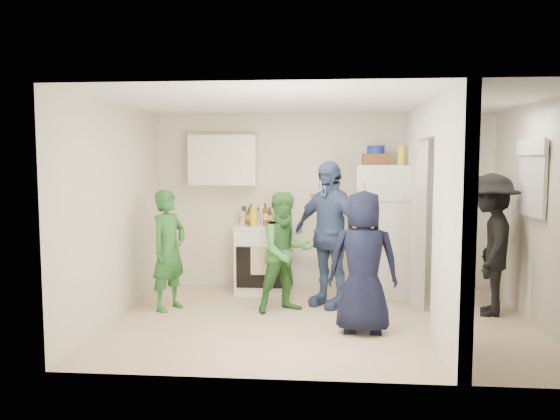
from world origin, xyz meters
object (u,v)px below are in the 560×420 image
Objects in this scene: fridge at (382,230)px; person_denim at (329,234)px; wicker_basket at (376,159)px; person_green_left at (169,250)px; yellow_cup_stack_top at (401,156)px; stove at (264,258)px; person_green_center at (286,252)px; person_navy at (363,262)px; person_nook at (490,244)px; blue_bowl at (376,150)px.

person_denim is at bearing -138.69° from fridge.
wicker_basket reaches higher than person_denim.
fridge is 0.98m from wicker_basket.
wicker_basket reaches higher than person_green_left.
stove is at bearing 175.98° from yellow_cup_stack_top.
person_green_center is 1.17m from person_navy.
yellow_cup_stack_top is 2.06m from person_green_center.
wicker_basket is 0.21× the size of person_nook.
person_nook is at bearing -17.56° from stove.
blue_bowl is 0.36m from yellow_cup_stack_top.
person_denim is at bearing -132.39° from wicker_basket.
fridge is 1.74m from person_navy.
person_navy is at bearing -53.87° from stove.
wicker_basket is 1.88m from person_nook.
fridge is at bearing 80.20° from person_denim.
yellow_cup_stack_top is at bearing 68.66° from person_denim.
yellow_cup_stack_top reaches higher than person_green_center.
yellow_cup_stack_top is 0.16× the size of person_navy.
person_denim is 1.20× the size of person_navy.
wicker_basket is at bearing 86.51° from person_denim.
yellow_cup_stack_top is at bearing -109.32° from person_navy.
person_nook is (3.89, 0.12, 0.11)m from person_green_left.
person_denim is (0.89, -0.68, 0.45)m from stove.
person_denim is at bearing -69.79° from person_navy.
person_navy is (-0.27, -1.75, -1.22)m from blue_bowl.
fridge is 2.88m from person_green_left.
blue_bowl reaches higher than stove.
person_green_center is (-1.26, -0.93, -0.16)m from fridge.
wicker_basket is at bearing 154.89° from yellow_cup_stack_top.
blue_bowl is 1.43m from person_denim.
stove is 0.56× the size of person_nook.
person_navy is at bearing -98.83° from blue_bowl.
stove is 2.07m from wicker_basket.
person_green_center is at bearing -139.72° from wicker_basket.
blue_bowl reaches higher than person_navy.
person_green_left is 1.02× the size of person_green_center.
stove is at bearing -178.22° from person_denim.
person_denim is (1.97, 0.33, 0.18)m from person_green_left.
blue_bowl is 0.96× the size of yellow_cup_stack_top.
person_navy is 1.77m from person_nook.
person_navy is at bearing -69.85° from person_green_center.
person_denim is 1.94m from person_nook.
person_nook reaches higher than stove.
fridge is at bearing -26.57° from wicker_basket.
person_green_center is (0.37, -0.96, 0.26)m from stove.
person_green_left is 1.45m from person_green_center.
person_green_center is (-1.16, -0.98, -1.26)m from blue_bowl.
wicker_basket is at bearing 11.31° from person_green_center.
fridge is 7.45× the size of blue_bowl.
stove is 2.35m from yellow_cup_stack_top.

